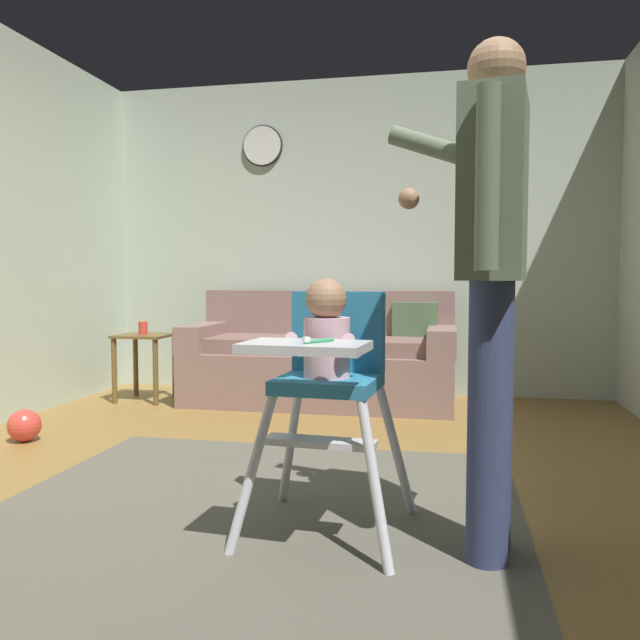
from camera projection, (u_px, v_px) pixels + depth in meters
name	position (u px, v px, depth m)	size (l,w,h in m)	color
ground	(253.00, 518.00, 2.68)	(5.76, 7.18, 0.10)	olive
wall_far	(353.00, 237.00, 5.35)	(4.96, 0.06, 2.61)	#B5C3B2
area_rug	(227.00, 542.00, 2.31)	(2.17, 2.71, 0.01)	#575448
couch	(322.00, 359.00, 4.94)	(2.03, 0.86, 0.86)	#856660
high_chair	(328.00, 359.00, 2.35)	(0.65, 0.76, 0.96)	silver
adult_standing	(491.00, 268.00, 2.14)	(0.51, 0.55, 1.74)	navy
toy_ball_second	(24.00, 425.00, 3.74)	(0.19, 0.19, 0.19)	#D13D33
side_table	(145.00, 352.00, 5.00)	(0.40, 0.40, 0.52)	brown
sippy_cup	(143.00, 328.00, 4.99)	(0.07, 0.07, 0.10)	#D13D33
wall_clock	(263.00, 146.00, 5.42)	(0.35, 0.04, 0.35)	white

